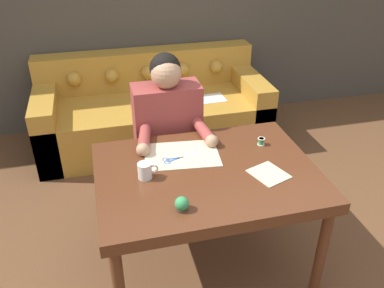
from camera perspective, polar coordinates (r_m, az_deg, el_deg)
ground_plane at (r=2.71m, az=5.54°, el=-17.52°), size 16.00×16.00×0.00m
dining_table at (r=2.31m, az=2.06°, el=-5.27°), size 1.22×0.91×0.73m
couch at (r=3.93m, az=-5.58°, el=4.57°), size 2.11×0.91×0.81m
person at (r=2.81m, az=-3.38°, el=0.89°), size 0.50×0.56×1.21m
pattern_paper_main at (r=2.39m, az=-1.45°, el=-1.51°), size 0.47×0.35×0.00m
pattern_paper_offcut at (r=2.27m, az=10.71°, el=-4.13°), size 0.23×0.24×0.00m
scissors at (r=2.35m, az=-2.35°, el=-2.13°), size 0.24×0.10×0.01m
mug at (r=2.19m, az=-6.59°, el=-3.74°), size 0.11×0.08×0.09m
thread_spool at (r=2.52m, az=9.68°, el=0.35°), size 0.04×0.04×0.05m
pin_cushion at (r=1.97m, az=-1.43°, el=-8.44°), size 0.07×0.07×0.07m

